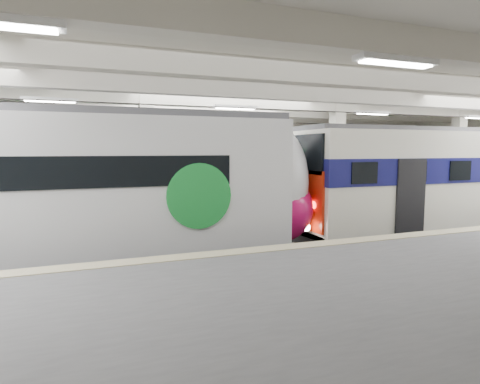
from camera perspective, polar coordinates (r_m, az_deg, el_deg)
name	(u,v)px	position (r m, az deg, el deg)	size (l,w,h in m)	color
station_hall	(283,156)	(11.10, 6.07, 5.06)	(36.00, 24.00, 5.75)	black
modern_emu	(105,194)	(11.71, -18.62, -0.25)	(13.95, 2.88, 4.49)	white
older_rer	(446,181)	(17.51, 27.30, 1.39)	(12.72, 2.81, 4.23)	white
far_train	(10,176)	(17.38, -29.95, 1.94)	(14.97, 3.59, 4.71)	white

